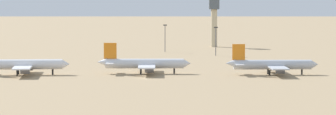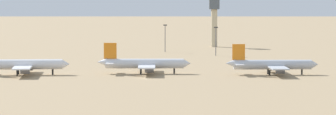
{
  "view_description": "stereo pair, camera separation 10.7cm",
  "coord_description": "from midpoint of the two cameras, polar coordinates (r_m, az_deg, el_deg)",
  "views": [
    {
      "loc": [
        9.45,
        -290.2,
        28.91
      ],
      "look_at": [
        7.85,
        13.13,
        6.0
      ],
      "focal_mm": 94.61,
      "sensor_mm": 36.0,
      "label": 1
    },
    {
      "loc": [
        9.56,
        -290.2,
        28.91
      ],
      "look_at": [
        7.85,
        13.13,
        6.0
      ],
      "focal_mm": 94.61,
      "sensor_mm": 36.0,
      "label": 2
    }
  ],
  "objects": [
    {
      "name": "parked_jet_orange_3",
      "position": [
        308.41,
        -1.58,
        -0.4
      ],
      "size": [
        32.73,
        27.4,
        10.83
      ],
      "rotation": [
        0.0,
        0.0,
        0.02
      ],
      "color": "silver",
      "rests_on": "ground"
    },
    {
      "name": "parked_jet_navy_2",
      "position": [
        307.98,
        -9.47,
        -0.45
      ],
      "size": [
        33.54,
        28.28,
        11.07
      ],
      "rotation": [
        0.0,
        0.0,
        0.08
      ],
      "color": "white",
      "rests_on": "ground"
    },
    {
      "name": "light_pole_west",
      "position": [
        394.55,
        3.11,
        1.22
      ],
      "size": [
        1.8,
        0.5,
        12.92
      ],
      "color": "#59595E",
      "rests_on": "ground"
    },
    {
      "name": "ground",
      "position": [
        291.79,
        -1.55,
        -1.37
      ],
      "size": [
        4000.0,
        4000.0,
        0.0
      ],
      "primitive_type": "plane",
      "color": "#9E8460"
    },
    {
      "name": "parked_jet_orange_4",
      "position": [
        306.59,
        6.7,
        -0.47
      ],
      "size": [
        32.23,
        27.06,
        10.66
      ],
      "rotation": [
        0.0,
        0.0,
        0.04
      ],
      "color": "silver",
      "rests_on": "ground"
    },
    {
      "name": "light_pole_mid",
      "position": [
        418.64,
        -0.18,
        1.41
      ],
      "size": [
        1.8,
        0.5,
        12.98
      ],
      "color": "#59595E",
      "rests_on": "ground"
    },
    {
      "name": "control_tower",
      "position": [
        457.21,
        3.0,
        2.58
      ],
      "size": [
        5.2,
        5.2,
        24.97
      ],
      "color": "#C6B793",
      "rests_on": "ground"
    }
  ]
}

